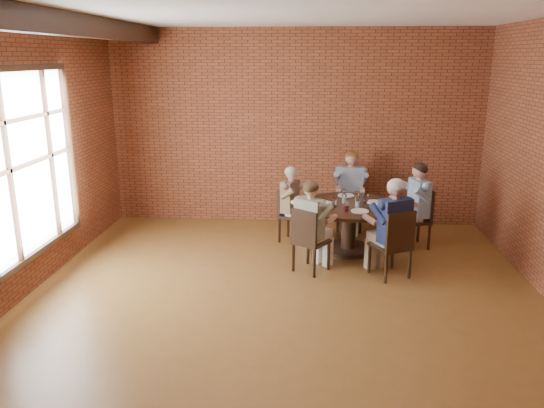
# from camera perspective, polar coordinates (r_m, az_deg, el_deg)

# --- Properties ---
(floor) EXTENTS (7.00, 7.00, 0.00)m
(floor) POSITION_cam_1_polar(r_m,az_deg,el_deg) (6.52, 1.18, -11.03)
(floor) COLOR brown
(floor) RESTS_ON ground
(ceiling) EXTENTS (7.00, 7.00, 0.00)m
(ceiling) POSITION_cam_1_polar(r_m,az_deg,el_deg) (5.85, 1.38, 20.30)
(ceiling) COLOR white
(ceiling) RESTS_ON wall_back
(wall_back) EXTENTS (7.00, 0.00, 7.00)m
(wall_back) POSITION_cam_1_polar(r_m,az_deg,el_deg) (9.40, 2.46, 8.13)
(wall_back) COLOR brown
(wall_back) RESTS_ON ground
(wall_front) EXTENTS (7.00, 0.00, 7.00)m
(wall_front) POSITION_cam_1_polar(r_m,az_deg,el_deg) (2.64, -3.02, -11.97)
(wall_front) COLOR brown
(wall_front) RESTS_ON ground
(wall_left) EXTENTS (0.00, 7.00, 7.00)m
(wall_left) POSITION_cam_1_polar(r_m,az_deg,el_deg) (6.93, -26.71, 3.79)
(wall_left) COLOR brown
(wall_left) RESTS_ON ground
(ceiling_beam) EXTENTS (0.22, 6.90, 0.26)m
(ceiling_beam) POSITION_cam_1_polar(r_m,az_deg,el_deg) (6.45, -22.08, 17.63)
(ceiling_beam) COLOR black
(ceiling_beam) RESTS_ON ceiling
(window) EXTENTS (0.10, 2.16, 2.36)m
(window) POSITION_cam_1_polar(r_m,az_deg,el_deg) (7.24, -24.60, 4.08)
(window) COLOR white
(window) RESTS_ON wall_left
(dining_table) EXTENTS (1.54, 1.54, 0.75)m
(dining_table) POSITION_cam_1_polar(r_m,az_deg,el_deg) (8.20, 8.30, -1.54)
(dining_table) COLOR black
(dining_table) RESTS_ON floor
(chair_a) EXTENTS (0.53, 0.53, 0.94)m
(chair_a) POSITION_cam_1_polar(r_m,az_deg,el_deg) (8.64, 15.56, -1.19)
(chair_a) COLOR black
(chair_a) RESTS_ON floor
(diner_a) EXTENTS (0.77, 0.68, 1.34)m
(diner_a) POSITION_cam_1_polar(r_m,az_deg,el_deg) (8.56, 15.11, -0.20)
(diner_a) COLOR #396494
(diner_a) RESTS_ON floor
(chair_b) EXTENTS (0.48, 0.48, 0.96)m
(chair_b) POSITION_cam_1_polar(r_m,az_deg,el_deg) (9.33, 8.39, 0.50)
(chair_b) COLOR black
(chair_b) RESTS_ON floor
(diner_b) EXTENTS (0.60, 0.72, 1.37)m
(diner_b) POSITION_cam_1_polar(r_m,az_deg,el_deg) (9.20, 8.43, 1.36)
(diner_b) COLOR gray
(diner_b) RESTS_ON floor
(chair_c) EXTENTS (0.50, 0.50, 0.88)m
(chair_c) POSITION_cam_1_polar(r_m,az_deg,el_deg) (8.59, 1.81, -0.88)
(chair_c) COLOR black
(chair_c) RESTS_ON floor
(diner_c) EXTENTS (0.72, 0.66, 1.23)m
(diner_c) POSITION_cam_1_polar(r_m,az_deg,el_deg) (8.53, 2.25, -0.09)
(diner_c) COLOR brown
(diner_c) RESTS_ON floor
(chair_d) EXTENTS (0.58, 0.58, 0.92)m
(chair_d) POSITION_cam_1_polar(r_m,az_deg,el_deg) (7.33, 3.89, -3.70)
(chair_d) COLOR black
(chair_d) RESTS_ON floor
(diner_d) EXTENTS (0.78, 0.81, 1.31)m
(diner_d) POSITION_cam_1_polar(r_m,az_deg,el_deg) (7.34, 4.29, -2.42)
(diner_d) COLOR gray
(diner_d) RESTS_ON floor
(chair_e) EXTENTS (0.61, 0.61, 0.96)m
(chair_e) POSITION_cam_1_polar(r_m,az_deg,el_deg) (7.31, 13.07, -4.01)
(chair_e) COLOR black
(chair_e) RESTS_ON floor
(diner_e) EXTENTS (0.81, 0.86, 1.38)m
(diner_e) POSITION_cam_1_polar(r_m,az_deg,el_deg) (7.32, 12.72, -2.55)
(diner_e) COLOR #172043
(diner_e) RESTS_ON floor
(plate_a) EXTENTS (0.26, 0.26, 0.01)m
(plate_a) POSITION_cam_1_polar(r_m,az_deg,el_deg) (8.30, 11.01, 0.21)
(plate_a) COLOR white
(plate_a) RESTS_ON dining_table
(plate_b) EXTENTS (0.26, 0.26, 0.01)m
(plate_b) POSITION_cam_1_polar(r_m,az_deg,el_deg) (8.62, 7.95, 0.91)
(plate_b) COLOR white
(plate_b) RESTS_ON dining_table
(plate_c) EXTENTS (0.26, 0.26, 0.01)m
(plate_c) POSITION_cam_1_polar(r_m,az_deg,el_deg) (8.14, 5.60, 0.11)
(plate_c) COLOR white
(plate_c) RESTS_ON dining_table
(plate_d) EXTENTS (0.26, 0.26, 0.01)m
(plate_d) POSITION_cam_1_polar(r_m,az_deg,el_deg) (7.78, 9.44, -0.76)
(plate_d) COLOR white
(plate_d) RESTS_ON dining_table
(glass_a) EXTENTS (0.07, 0.07, 0.14)m
(glass_a) POSITION_cam_1_polar(r_m,az_deg,el_deg) (8.25, 10.07, 0.61)
(glass_a) COLOR white
(glass_a) RESTS_ON dining_table
(glass_b) EXTENTS (0.07, 0.07, 0.14)m
(glass_b) POSITION_cam_1_polar(r_m,az_deg,el_deg) (8.36, 9.13, 0.84)
(glass_b) COLOR white
(glass_b) RESTS_ON dining_table
(glass_c) EXTENTS (0.07, 0.07, 0.14)m
(glass_c) POSITION_cam_1_polar(r_m,az_deg,el_deg) (8.46, 7.67, 1.08)
(glass_c) COLOR white
(glass_c) RESTS_ON dining_table
(glass_d) EXTENTS (0.07, 0.07, 0.14)m
(glass_d) POSITION_cam_1_polar(r_m,az_deg,el_deg) (8.18, 7.79, 0.57)
(glass_d) COLOR white
(glass_d) RESTS_ON dining_table
(glass_e) EXTENTS (0.07, 0.07, 0.14)m
(glass_e) POSITION_cam_1_polar(r_m,az_deg,el_deg) (7.94, 6.72, 0.15)
(glass_e) COLOR white
(glass_e) RESTS_ON dining_table
(glass_f) EXTENTS (0.07, 0.07, 0.14)m
(glass_f) POSITION_cam_1_polar(r_m,az_deg,el_deg) (7.74, 8.03, -0.30)
(glass_f) COLOR white
(glass_f) RESTS_ON dining_table
(glass_g) EXTENTS (0.07, 0.07, 0.14)m
(glass_g) POSITION_cam_1_polar(r_m,az_deg,el_deg) (7.98, 9.18, 0.14)
(glass_g) COLOR white
(glass_g) RESTS_ON dining_table
(smartphone) EXTENTS (0.11, 0.15, 0.01)m
(smartphone) POSITION_cam_1_polar(r_m,az_deg,el_deg) (7.97, 11.97, -0.51)
(smartphone) COLOR black
(smartphone) RESTS_ON dining_table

